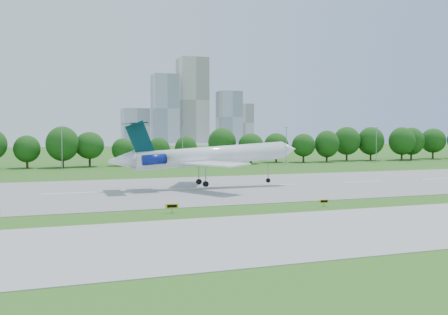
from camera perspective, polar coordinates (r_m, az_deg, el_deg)
ground at (r=70.29m, az=0.02°, el=-5.89°), size 600.00×600.00×0.00m
runway at (r=94.04m, az=-4.99°, el=-3.61°), size 400.00×45.00×0.08m
taxiway at (r=53.87m, az=6.38°, el=-8.61°), size 400.00×23.00×0.08m
tree_line at (r=159.30m, az=-10.89°, el=1.28°), size 288.40×8.40×10.40m
light_poles at (r=149.05m, az=-11.30°, el=1.22°), size 175.90×0.25×12.19m
skyline at (r=472.89m, az=-4.05°, el=5.40°), size 127.00×52.00×80.00m
airliner at (r=94.65m, az=-2.45°, el=0.23°), size 37.68×27.48×12.36m
taxi_sign_centre at (r=66.97m, az=-5.98°, el=-5.56°), size 1.77×0.37×1.24m
taxi_sign_right at (r=73.69m, az=11.34°, el=-4.93°), size 1.47×0.29×1.03m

